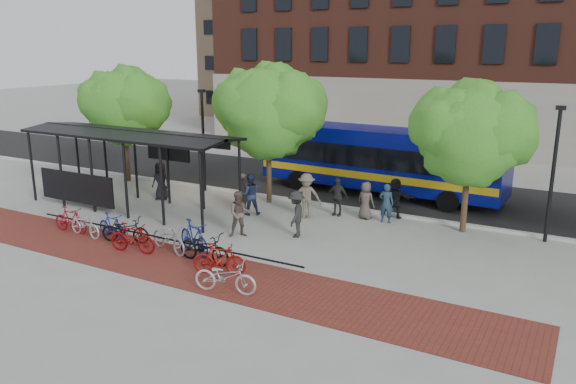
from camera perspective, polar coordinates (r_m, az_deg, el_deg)
The scene contains 32 objects.
ground at distance 22.50m, azimuth 0.34°, elevation -4.01°, with size 160.00×160.00×0.00m, color #9E9E99.
asphalt_street at distance 29.49m, azimuth 7.80°, elevation 0.39°, with size 160.00×8.00×0.01m, color black.
curb at distance 25.91m, azimuth 4.58°, elevation -1.39°, with size 160.00×0.25×0.12m, color #B7B7B2.
brick_strip at distance 19.72m, azimuth -11.90°, elevation -7.08°, with size 24.00×3.00×0.01m, color maroon.
bike_rack_rail at distance 21.16m, azimuth -13.00°, elevation -5.63°, with size 12.00×0.05×0.95m, color black.
bus_shelter at distance 26.20m, azimuth -16.04°, elevation 4.85°, with size 10.60×3.07×3.60m.
tree_a at distance 31.38m, azimuth -16.22°, elevation 8.66°, with size 4.90×4.00×6.18m.
tree_b at distance 25.82m, azimuth -1.77°, elevation 8.55°, with size 5.15×4.20×6.47m.
tree_c at distance 22.67m, azimuth 18.31°, elevation 5.94°, with size 4.66×3.80×5.92m.
lamp_post_left at distance 28.53m, azimuth -8.61°, elevation 5.50°, with size 0.35×0.20×5.12m.
lamp_post_right at distance 22.80m, azimuth 25.35°, elevation 1.96°, with size 0.35×0.20×5.12m.
bus at distance 28.05m, azimuth 9.27°, elevation 3.53°, with size 12.25×3.34×3.28m.
bike_1 at distance 23.82m, azimuth -21.22°, elevation -2.66°, with size 0.49×1.74×1.04m, color maroon.
bike_2 at distance 23.16m, azimuth -19.92°, elevation -3.15°, with size 0.62×1.78×0.93m, color #BDBDC0.
bike_3 at distance 22.64m, azimuth -17.44°, elevation -3.29°, with size 0.46×1.63×0.98m, color navy.
bike_4 at distance 21.97m, azimuth -16.20°, elevation -3.71°, with size 0.66×1.89×0.99m, color black.
bike_5 at distance 20.82m, azimuth -15.53°, elevation -4.52°, with size 0.52×1.83×1.10m, color maroon.
bike_6 at distance 20.61m, azimuth -12.03°, elevation -4.57°, with size 0.70×2.01×1.05m, color #969698.
bike_7 at distance 20.30m, azimuth -9.53°, elevation -4.54°, with size 0.56×1.99×1.19m, color navy.
bike_8 at distance 19.39m, azimuth -8.50°, elevation -5.59°, with size 0.72×2.07×1.09m, color black.
bike_9 at distance 18.37m, azimuth -6.99°, elevation -6.76°, with size 0.49×1.75×1.05m, color #98110D.
bike_10 at distance 17.03m, azimuth -6.38°, elevation -8.53°, with size 0.69×1.97×1.04m, color #B4B3B6.
pedestrian_0 at distance 27.60m, azimuth -12.79°, elevation 1.13°, with size 0.90×0.59×1.85m, color black.
pedestrian_1 at distance 25.39m, azimuth -4.56°, elevation 0.10°, with size 0.61×0.40×1.68m, color #39332D.
pedestrian_2 at distance 24.52m, azimuth -3.89°, elevation -0.24°, with size 0.89×0.69×1.83m, color #1B2441.
pedestrian_3 at distance 23.96m, azimuth 1.89°, elevation -0.41°, with size 1.27×0.73×1.96m, color brown.
pedestrian_4 at distance 24.47m, azimuth 5.01°, elevation -0.48°, with size 0.98×0.41×1.67m, color #272727.
pedestrian_5 at distance 24.48m, azimuth 10.83°, elevation -0.60°, with size 1.62×0.51×1.74m, color black.
pedestrian_6 at distance 24.11m, azimuth 7.90°, elevation -0.86°, with size 0.79×0.52×1.62m, color #483F3A.
pedestrian_7 at distance 23.73m, azimuth 9.96°, elevation -1.13°, with size 0.61×0.40×1.68m, color #1E3447.
pedestrian_8 at distance 21.72m, azimuth -4.90°, elevation -2.24°, with size 0.88×0.69×1.82m, color brown.
pedestrian_9 at distance 21.62m, azimuth 0.83°, elevation -2.27°, with size 1.17×0.67×1.82m, color black.
Camera 1 is at (10.20, -18.73, 7.19)m, focal length 35.00 mm.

